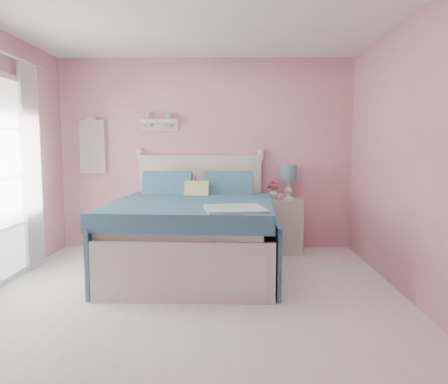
{
  "coord_description": "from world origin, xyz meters",
  "views": [
    {
      "loc": [
        0.38,
        -3.77,
        1.41
      ],
      "look_at": [
        0.27,
        1.2,
        0.89
      ],
      "focal_mm": 35.0,
      "sensor_mm": 36.0,
      "label": 1
    }
  ],
  "objects_px": {
    "bed": "(194,233)",
    "vase": "(273,193)",
    "teacup": "(279,197)",
    "table_lamp": "(288,175)",
    "nightstand": "(282,225)"
  },
  "relations": [
    {
      "from": "bed",
      "to": "vase",
      "type": "bearing_deg",
      "value": 45.54
    },
    {
      "from": "vase",
      "to": "teacup",
      "type": "height_order",
      "value": "vase"
    },
    {
      "from": "bed",
      "to": "table_lamp",
      "type": "relative_size",
      "value": 5.07
    },
    {
      "from": "vase",
      "to": "nightstand",
      "type": "bearing_deg",
      "value": -21.65
    },
    {
      "from": "table_lamp",
      "to": "vase",
      "type": "relative_size",
      "value": 3.06
    },
    {
      "from": "bed",
      "to": "teacup",
      "type": "height_order",
      "value": "bed"
    },
    {
      "from": "bed",
      "to": "teacup",
      "type": "relative_size",
      "value": 20.98
    },
    {
      "from": "nightstand",
      "to": "teacup",
      "type": "height_order",
      "value": "teacup"
    },
    {
      "from": "bed",
      "to": "nightstand",
      "type": "height_order",
      "value": "bed"
    },
    {
      "from": "vase",
      "to": "teacup",
      "type": "xyz_separation_m",
      "value": [
        0.07,
        -0.2,
        -0.03
      ]
    },
    {
      "from": "table_lamp",
      "to": "vase",
      "type": "bearing_deg",
      "value": -169.69
    },
    {
      "from": "nightstand",
      "to": "table_lamp",
      "type": "height_order",
      "value": "table_lamp"
    },
    {
      "from": "bed",
      "to": "nightstand",
      "type": "relative_size",
      "value": 3.16
    },
    {
      "from": "vase",
      "to": "teacup",
      "type": "relative_size",
      "value": 1.35
    },
    {
      "from": "nightstand",
      "to": "bed",
      "type": "bearing_deg",
      "value": -142.5
    }
  ]
}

